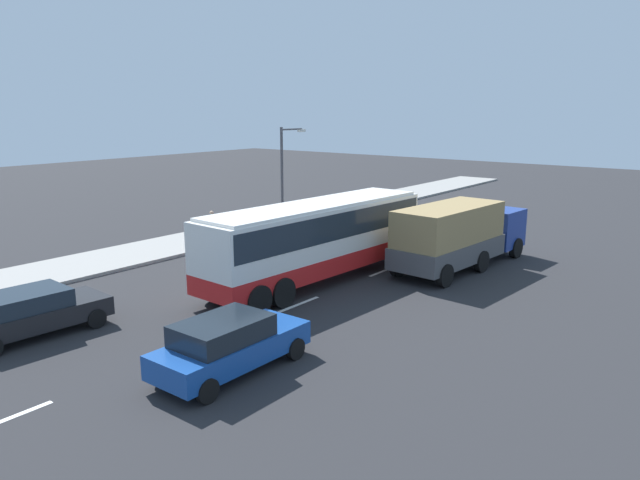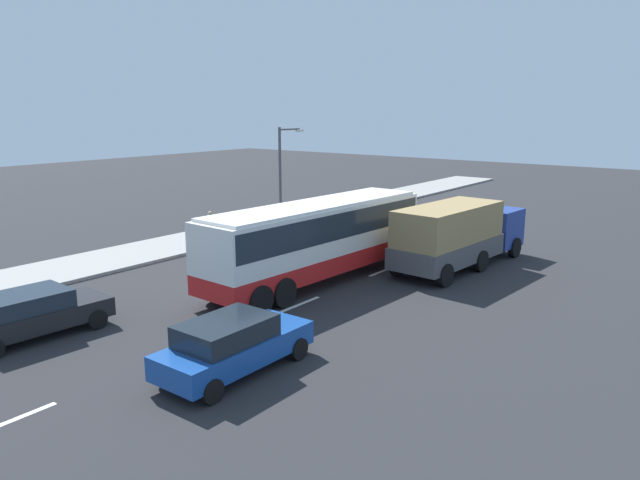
{
  "view_description": "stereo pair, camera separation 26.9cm",
  "coord_description": "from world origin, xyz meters",
  "px_view_note": "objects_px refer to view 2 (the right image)",
  "views": [
    {
      "loc": [
        -17.61,
        -15.79,
        7.07
      ],
      "look_at": [
        1.78,
        -0.59,
        1.6
      ],
      "focal_mm": 33.49,
      "sensor_mm": 36.0,
      "label": 1
    },
    {
      "loc": [
        -17.78,
        -15.58,
        7.07
      ],
      "look_at": [
        1.78,
        -0.59,
        1.6
      ],
      "focal_mm": 33.49,
      "sensor_mm": 36.0,
      "label": 2
    }
  ],
  "objects_px": {
    "coach_bus": "(317,233)",
    "pedestrian_near_curb": "(211,224)",
    "cargo_truck": "(458,233)",
    "street_lamp": "(283,169)",
    "car_black_sedan": "(31,313)",
    "car_blue_saloon": "(233,344)"
  },
  "relations": [
    {
      "from": "car_black_sedan",
      "to": "coach_bus",
      "type": "bearing_deg",
      "value": -14.91
    },
    {
      "from": "car_black_sedan",
      "to": "street_lamp",
      "type": "height_order",
      "value": "street_lamp"
    },
    {
      "from": "coach_bus",
      "to": "cargo_truck",
      "type": "relative_size",
      "value": 1.34
    },
    {
      "from": "cargo_truck",
      "to": "car_black_sedan",
      "type": "distance_m",
      "value": 17.47
    },
    {
      "from": "car_blue_saloon",
      "to": "street_lamp",
      "type": "xyz_separation_m",
      "value": [
        15.55,
        11.63,
        2.8
      ]
    },
    {
      "from": "car_blue_saloon",
      "to": "pedestrian_near_curb",
      "type": "relative_size",
      "value": 2.84
    },
    {
      "from": "coach_bus",
      "to": "car_black_sedan",
      "type": "xyz_separation_m",
      "value": [
        -10.3,
        3.38,
        -1.27
      ]
    },
    {
      "from": "street_lamp",
      "to": "pedestrian_near_curb",
      "type": "bearing_deg",
      "value": 172.78
    },
    {
      "from": "coach_bus",
      "to": "street_lamp",
      "type": "relative_size",
      "value": 1.95
    },
    {
      "from": "car_black_sedan",
      "to": "car_blue_saloon",
      "type": "bearing_deg",
      "value": -70.54
    },
    {
      "from": "car_black_sedan",
      "to": "pedestrian_near_curb",
      "type": "xyz_separation_m",
      "value": [
        12.42,
        5.38,
        0.29
      ]
    },
    {
      "from": "car_black_sedan",
      "to": "pedestrian_near_curb",
      "type": "distance_m",
      "value": 13.54
    },
    {
      "from": "pedestrian_near_curb",
      "to": "car_black_sedan",
      "type": "bearing_deg",
      "value": -90.94
    },
    {
      "from": "street_lamp",
      "to": "cargo_truck",
      "type": "bearing_deg",
      "value": -97.63
    },
    {
      "from": "coach_bus",
      "to": "pedestrian_near_curb",
      "type": "bearing_deg",
      "value": 79.15
    },
    {
      "from": "car_black_sedan",
      "to": "pedestrian_near_curb",
      "type": "relative_size",
      "value": 2.87
    },
    {
      "from": "coach_bus",
      "to": "pedestrian_near_curb",
      "type": "relative_size",
      "value": 7.05
    },
    {
      "from": "cargo_truck",
      "to": "street_lamp",
      "type": "height_order",
      "value": "street_lamp"
    },
    {
      "from": "coach_bus",
      "to": "pedestrian_near_curb",
      "type": "xyz_separation_m",
      "value": [
        2.12,
        8.76,
        -0.97
      ]
    },
    {
      "from": "car_black_sedan",
      "to": "street_lamp",
      "type": "distance_m",
      "value": 18.4
    },
    {
      "from": "car_blue_saloon",
      "to": "car_black_sedan",
      "type": "height_order",
      "value": "car_blue_saloon"
    },
    {
      "from": "coach_bus",
      "to": "pedestrian_near_curb",
      "type": "distance_m",
      "value": 9.07
    }
  ]
}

